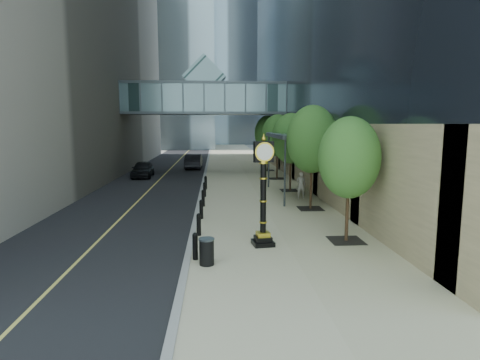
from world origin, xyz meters
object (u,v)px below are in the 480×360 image
object	(u,v)px
street_clock	(263,199)
pedestrian	(301,185)
car_far	(194,161)
car_near	(143,169)
trash_bin	(207,252)

from	to	relation	value
street_clock	pedestrian	xyz separation A→B (m)	(3.77, 10.30, -1.04)
street_clock	car_far	world-z (taller)	street_clock
pedestrian	car_near	bearing A→B (deg)	-33.08
car_near	car_far	world-z (taller)	car_far
car_far	pedestrian	bearing A→B (deg)	114.50
street_clock	car_near	bearing A→B (deg)	103.56
trash_bin	car_near	xyz separation A→B (m)	(-6.53, 24.24, 0.27)
trash_bin	car_near	distance (m)	25.10
street_clock	trash_bin	xyz separation A→B (m)	(-2.25, -2.19, -1.48)
pedestrian	car_near	world-z (taller)	pedestrian
trash_bin	car_far	distance (m)	31.42
trash_bin	car_far	xyz separation A→B (m)	(-2.11, 31.35, 0.33)
car_near	car_far	size ratio (longest dim) A/B	0.90
pedestrian	car_far	xyz separation A→B (m)	(-8.13, 18.86, -0.11)
street_clock	trash_bin	bearing A→B (deg)	-144.03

